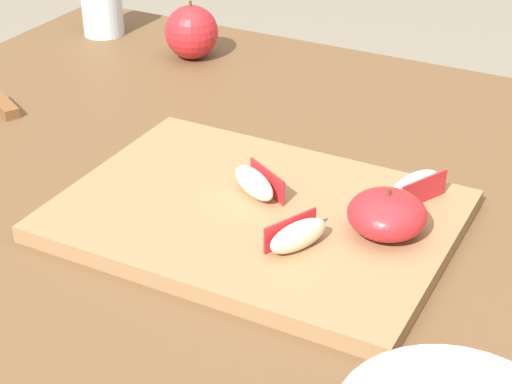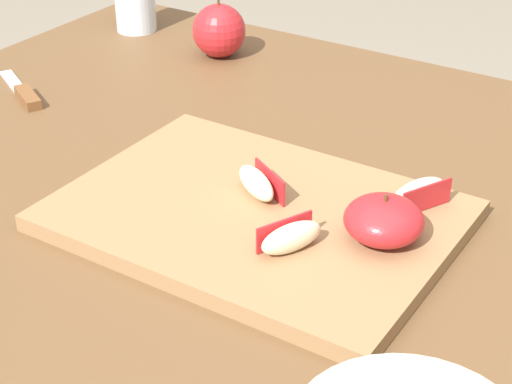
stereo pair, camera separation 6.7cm
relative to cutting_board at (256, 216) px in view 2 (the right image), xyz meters
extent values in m
cube|color=brown|center=(-0.01, 0.05, -0.02)|extent=(1.22, 0.96, 0.03)
cube|color=brown|center=(-0.57, 0.47, -0.39)|extent=(0.06, 0.06, 0.69)
cube|color=olive|center=(0.00, 0.00, 0.00)|extent=(0.41, 0.30, 0.02)
ellipsoid|color=#B21E23|center=(0.14, 0.02, 0.03)|extent=(0.08, 0.08, 0.04)
cylinder|color=#4C3319|center=(0.14, 0.02, 0.06)|extent=(0.00, 0.00, 0.01)
ellipsoid|color=beige|center=(0.07, -0.05, 0.02)|extent=(0.05, 0.07, 0.03)
cube|color=#B21E23|center=(0.06, -0.04, 0.02)|extent=(0.03, 0.06, 0.03)
ellipsoid|color=beige|center=(0.14, 0.10, 0.02)|extent=(0.05, 0.07, 0.03)
cube|color=#B21E23|center=(0.15, 0.09, 0.02)|extent=(0.03, 0.06, 0.03)
ellipsoid|color=beige|center=(-0.01, 0.02, 0.02)|extent=(0.07, 0.05, 0.03)
cube|color=#B21E23|center=(0.00, 0.03, 0.02)|extent=(0.06, 0.03, 0.03)
cube|color=silver|center=(-0.51, 0.13, -0.01)|extent=(0.09, 0.06, 0.00)
cube|color=brown|center=(-0.44, 0.09, 0.00)|extent=(0.07, 0.05, 0.01)
sphere|color=#B21E23|center=(-0.31, 0.38, 0.03)|extent=(0.08, 0.08, 0.08)
cylinder|color=#4C3319|center=(-0.31, 0.38, 0.08)|extent=(0.00, 0.00, 0.01)
cylinder|color=silver|center=(-0.50, 0.41, 0.04)|extent=(0.07, 0.07, 0.10)
camera|label=1|loc=(0.36, -0.69, 0.48)|focal=59.77mm
camera|label=2|loc=(0.42, -0.65, 0.48)|focal=59.77mm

